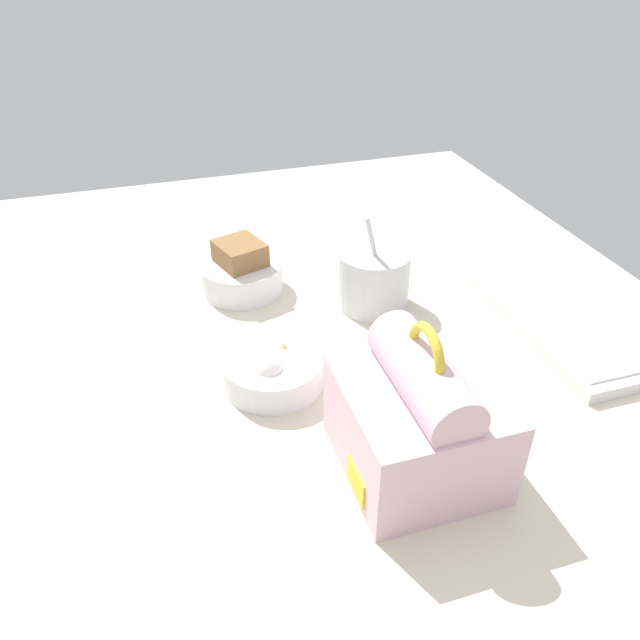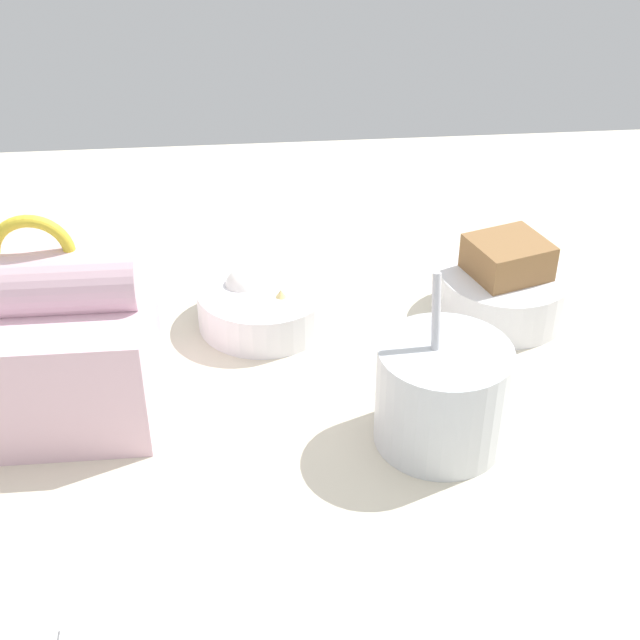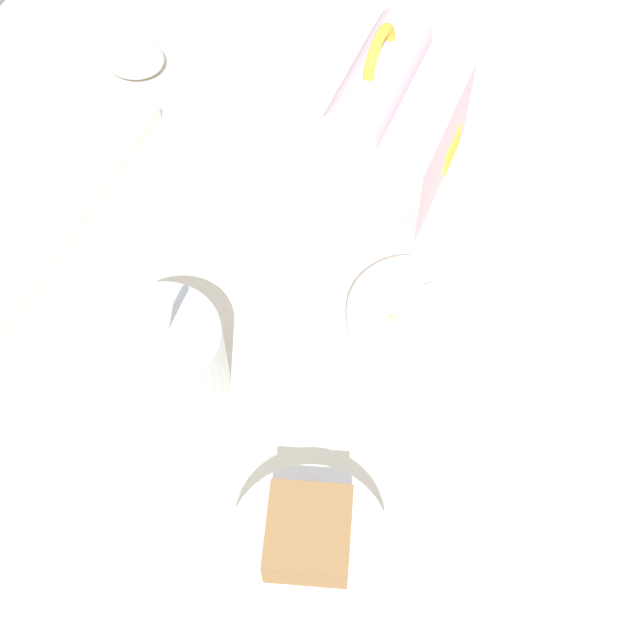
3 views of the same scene
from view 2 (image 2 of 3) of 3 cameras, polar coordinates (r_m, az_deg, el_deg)
name	(u,v)px [view 2 (image 2 of 3)]	position (r cm, az deg, el deg)	size (l,w,h in cm)	color
desk_surface	(312,378)	(83.37, -0.53, -3.75)	(140.00, 110.00, 2.00)	beige
lunch_bag	(50,341)	(78.25, -16.88, -1.31)	(16.75, 15.82, 18.45)	beige
soup_cup	(442,393)	(73.02, 7.82, -4.64)	(10.84, 10.84, 15.08)	silver
bento_bowl_sandwich	(504,287)	(90.83, 11.68, 2.06)	(12.94, 12.94, 8.34)	silver
bento_bowl_snacks	(264,304)	(88.31, -3.61, 1.06)	(13.15, 13.15, 5.60)	silver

